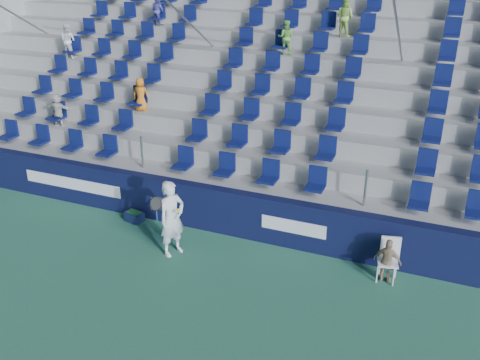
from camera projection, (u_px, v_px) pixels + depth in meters
name	position (u px, v px, depth m)	size (l,w,h in m)	color
ground	(179.00, 305.00, 10.98)	(70.00, 70.00, 0.00)	#307053
sponsor_wall	(238.00, 214.00, 13.39)	(24.00, 0.32, 1.20)	#0F1237
grandstand	(300.00, 103.00, 17.07)	(24.00, 8.17, 6.63)	gray
tennis_player	(172.00, 218.00, 12.45)	(0.74, 0.80, 1.86)	silver
line_judge_chair	(389.00, 256.00, 11.66)	(0.52, 0.53, 0.99)	white
line_judge	(388.00, 261.00, 11.55)	(0.60, 0.25, 1.03)	tan
ball_bin	(134.00, 216.00, 14.24)	(0.53, 0.40, 0.27)	#111C3E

